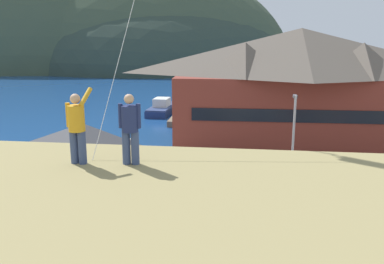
{
  "coord_description": "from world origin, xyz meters",
  "views": [
    {
      "loc": [
        2.32,
        -17.71,
        10.34
      ],
      "look_at": [
        -1.03,
        9.0,
        3.98
      ],
      "focal_mm": 38.53,
      "sensor_mm": 36.0,
      "label": 1
    }
  ],
  "objects_px": {
    "parked_car_corner_spot": "(26,213)",
    "parked_car_front_row_end": "(1,173)",
    "harbor_lodge": "(299,84)",
    "parked_car_back_row_left": "(298,247)",
    "person_kite_flyer": "(77,126)",
    "person_companion": "(130,127)",
    "parked_car_back_row_right": "(359,189)",
    "parked_car_front_row_silver": "(190,190)",
    "wharf_dock": "(189,114)",
    "parking_light_pole": "(293,133)",
    "moored_boat_wharfside": "(163,108)",
    "parked_car_mid_row_center": "(276,188)",
    "parked_car_lone_by_shed": "(128,229)",
    "storage_shed_near_lot": "(85,156)"
  },
  "relations": [
    {
      "from": "parked_car_lone_by_shed",
      "to": "parked_car_front_row_end",
      "type": "height_order",
      "value": "same"
    },
    {
      "from": "person_companion",
      "to": "parked_car_back_row_right",
      "type": "bearing_deg",
      "value": 57.4
    },
    {
      "from": "parked_car_back_row_right",
      "to": "moored_boat_wharfside",
      "type": "bearing_deg",
      "value": 121.95
    },
    {
      "from": "parked_car_front_row_end",
      "to": "parked_car_corner_spot",
      "type": "bearing_deg",
      "value": -49.48
    },
    {
      "from": "wharf_dock",
      "to": "parked_car_lone_by_shed",
      "type": "distance_m",
      "value": 34.23
    },
    {
      "from": "parked_car_corner_spot",
      "to": "parked_car_front_row_end",
      "type": "bearing_deg",
      "value": 130.52
    },
    {
      "from": "parked_car_front_row_silver",
      "to": "parked_car_front_row_end",
      "type": "height_order",
      "value": "same"
    },
    {
      "from": "parked_car_corner_spot",
      "to": "parked_car_front_row_end",
      "type": "relative_size",
      "value": 0.99
    },
    {
      "from": "parked_car_mid_row_center",
      "to": "parked_car_back_row_left",
      "type": "height_order",
      "value": "same"
    },
    {
      "from": "parked_car_front_row_end",
      "to": "parked_car_lone_by_shed",
      "type": "bearing_deg",
      "value": -32.89
    },
    {
      "from": "harbor_lodge",
      "to": "parked_car_back_row_right",
      "type": "xyz_separation_m",
      "value": [
        2.1,
        -14.42,
        -4.76
      ]
    },
    {
      "from": "moored_boat_wharfside",
      "to": "parked_car_corner_spot",
      "type": "height_order",
      "value": "moored_boat_wharfside"
    },
    {
      "from": "storage_shed_near_lot",
      "to": "person_kite_flyer",
      "type": "relative_size",
      "value": 3.24
    },
    {
      "from": "parked_car_back_row_right",
      "to": "person_kite_flyer",
      "type": "distance_m",
      "value": 20.55
    },
    {
      "from": "storage_shed_near_lot",
      "to": "person_kite_flyer",
      "type": "bearing_deg",
      "value": -68.08
    },
    {
      "from": "person_kite_flyer",
      "to": "person_companion",
      "type": "xyz_separation_m",
      "value": [
        1.3,
        0.1,
        -0.02
      ]
    },
    {
      "from": "harbor_lodge",
      "to": "parked_car_back_row_left",
      "type": "relative_size",
      "value": 5.77
    },
    {
      "from": "storage_shed_near_lot",
      "to": "person_companion",
      "type": "height_order",
      "value": "person_companion"
    },
    {
      "from": "parked_car_front_row_silver",
      "to": "person_kite_flyer",
      "type": "height_order",
      "value": "person_kite_flyer"
    },
    {
      "from": "moored_boat_wharfside",
      "to": "person_companion",
      "type": "height_order",
      "value": "person_companion"
    },
    {
      "from": "harbor_lodge",
      "to": "wharf_dock",
      "type": "distance_m",
      "value": 18.41
    },
    {
      "from": "parked_car_corner_spot",
      "to": "moored_boat_wharfside",
      "type": "bearing_deg",
      "value": 88.96
    },
    {
      "from": "moored_boat_wharfside",
      "to": "parked_car_mid_row_center",
      "type": "relative_size",
      "value": 1.98
    },
    {
      "from": "storage_shed_near_lot",
      "to": "parked_car_mid_row_center",
      "type": "distance_m",
      "value": 12.81
    },
    {
      "from": "parked_car_corner_spot",
      "to": "parked_car_back_row_right",
      "type": "relative_size",
      "value": 1.01
    },
    {
      "from": "person_kite_flyer",
      "to": "parked_car_front_row_end",
      "type": "bearing_deg",
      "value": 128.29
    },
    {
      "from": "parked_car_lone_by_shed",
      "to": "person_companion",
      "type": "bearing_deg",
      "value": -72.43
    },
    {
      "from": "parked_car_back_row_right",
      "to": "parked_car_back_row_left",
      "type": "bearing_deg",
      "value": -120.75
    },
    {
      "from": "parked_car_mid_row_center",
      "to": "parked_car_lone_by_shed",
      "type": "bearing_deg",
      "value": -139.29
    },
    {
      "from": "wharf_dock",
      "to": "parked_car_corner_spot",
      "type": "relative_size",
      "value": 3.24
    },
    {
      "from": "parked_car_front_row_end",
      "to": "wharf_dock",
      "type": "bearing_deg",
      "value": 70.76
    },
    {
      "from": "parked_car_back_row_right",
      "to": "parked_car_corner_spot",
      "type": "bearing_deg",
      "value": -162.52
    },
    {
      "from": "harbor_lodge",
      "to": "storage_shed_near_lot",
      "type": "height_order",
      "value": "harbor_lodge"
    },
    {
      "from": "harbor_lodge",
      "to": "parked_car_lone_by_shed",
      "type": "bearing_deg",
      "value": -116.14
    },
    {
      "from": "parked_car_lone_by_shed",
      "to": "parked_car_front_row_silver",
      "type": "bearing_deg",
      "value": 67.39
    },
    {
      "from": "parked_car_front_row_silver",
      "to": "wharf_dock",
      "type": "bearing_deg",
      "value": 97.79
    },
    {
      "from": "person_companion",
      "to": "parked_car_lone_by_shed",
      "type": "bearing_deg",
      "value": 107.57
    },
    {
      "from": "wharf_dock",
      "to": "parked_car_mid_row_center",
      "type": "xyz_separation_m",
      "value": [
        9.16,
        -27.67,
        0.71
      ]
    },
    {
      "from": "storage_shed_near_lot",
      "to": "parked_car_mid_row_center",
      "type": "height_order",
      "value": "storage_shed_near_lot"
    },
    {
      "from": "harbor_lodge",
      "to": "moored_boat_wharfside",
      "type": "distance_m",
      "value": 22.01
    },
    {
      "from": "parked_car_front_row_end",
      "to": "parking_light_pole",
      "type": "distance_m",
      "value": 20.37
    },
    {
      "from": "parked_car_front_row_silver",
      "to": "person_kite_flyer",
      "type": "distance_m",
      "value": 15.89
    },
    {
      "from": "parked_car_back_row_left",
      "to": "person_kite_flyer",
      "type": "relative_size",
      "value": 2.26
    },
    {
      "from": "harbor_lodge",
      "to": "parking_light_pole",
      "type": "bearing_deg",
      "value": -98.29
    },
    {
      "from": "parked_car_mid_row_center",
      "to": "parked_car_lone_by_shed",
      "type": "relative_size",
      "value": 1.01
    },
    {
      "from": "parked_car_back_row_left",
      "to": "parked_car_front_row_silver",
      "type": "relative_size",
      "value": 0.99
    },
    {
      "from": "parked_car_back_row_left",
      "to": "wharf_dock",
      "type": "bearing_deg",
      "value": 105.44
    },
    {
      "from": "parked_car_back_row_right",
      "to": "person_companion",
      "type": "relative_size",
      "value": 2.44
    },
    {
      "from": "parked_car_mid_row_center",
      "to": "parked_car_front_row_end",
      "type": "distance_m",
      "value": 18.61
    },
    {
      "from": "parked_car_front_row_silver",
      "to": "person_companion",
      "type": "bearing_deg",
      "value": -88.49
    }
  ]
}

